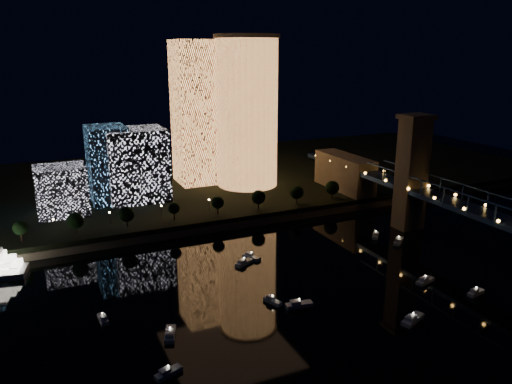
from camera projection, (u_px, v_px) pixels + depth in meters
ground at (349, 309)px, 151.34m from camera, size 520.00×520.00×0.00m
far_bank at (192, 180)px, 290.88m from camera, size 420.00×160.00×5.00m
seawall at (244, 223)px, 222.79m from camera, size 420.00×6.00×3.00m
tower_cylindrical at (247, 112)px, 261.50m from camera, size 34.00×34.00×78.49m
tower_rectangular at (198, 113)px, 268.69m from camera, size 23.89×23.89×76.01m
midrise_blocks at (83, 173)px, 230.67m from camera, size 98.21×34.11×36.23m
truss_bridge at (499, 225)px, 175.85m from camera, size 13.00×266.00×50.00m
motorboats at (315, 286)px, 164.35m from camera, size 124.30×67.49×2.78m
esplanade_trees at (191, 206)px, 216.73m from camera, size 166.30×6.90×8.95m
street_lamps at (161, 209)px, 217.80m from camera, size 132.70×0.70×5.65m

